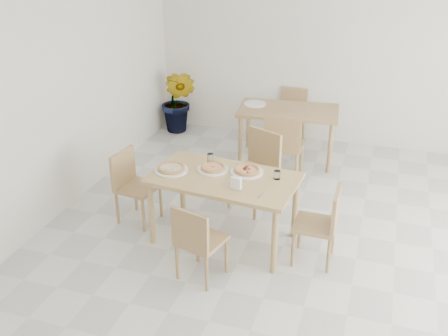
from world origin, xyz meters
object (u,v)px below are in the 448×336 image
(pizza_pepperoni, at_px, (247,170))
(chair_back_s, at_px, (284,143))
(plate_margherita, at_px, (213,169))
(pizza_margherita, at_px, (213,167))
(chair_south, at_px, (197,239))
(chair_east, at_px, (324,221))
(chair_west, at_px, (132,181))
(tumbler_a, at_px, (277,175))
(plate_pepperoni, at_px, (247,172))
(chair_back_n, at_px, (292,111))
(pizza_mushroom, at_px, (171,168))
(plate_mushroom, at_px, (171,170))
(napkin_holder, at_px, (236,184))
(second_table, at_px, (288,116))
(plate_empty, at_px, (255,104))
(potted_plant, at_px, (179,101))
(main_table, at_px, (224,184))
(chair_north, at_px, (258,164))
(tumbler_b, at_px, (210,158))

(pizza_pepperoni, bearing_deg, chair_back_s, 85.69)
(plate_margherita, height_order, pizza_margherita, pizza_margherita)
(chair_south, relative_size, chair_east, 0.98)
(chair_west, relative_size, tumbler_a, 9.30)
(plate_pepperoni, relative_size, chair_back_n, 0.43)
(pizza_mushroom, height_order, chair_back_s, chair_back_s)
(pizza_margherita, bearing_deg, pizza_pepperoni, 7.42)
(pizza_margherita, bearing_deg, chair_back_s, 72.33)
(plate_pepperoni, xyz_separation_m, chair_back_n, (-0.06, 2.81, -0.29))
(plate_mushroom, height_order, plate_pepperoni, same)
(chair_south, relative_size, napkin_holder, 6.22)
(pizza_mushroom, xyz_separation_m, chair_back_n, (0.70, 3.01, -0.32))
(plate_pepperoni, bearing_deg, plate_margherita, -172.58)
(chair_east, relative_size, chair_back_n, 1.01)
(plate_pepperoni, height_order, second_table, plate_pepperoni)
(plate_empty, bearing_deg, potted_plant, 160.70)
(chair_south, bearing_deg, pizza_mushroom, -37.82)
(pizza_pepperoni, bearing_deg, second_table, 89.57)
(main_table, bearing_deg, pizza_mushroom, -171.15)
(chair_north, bearing_deg, chair_back_s, 102.16)
(chair_south, distance_m, plate_empty, 3.06)
(chair_south, xyz_separation_m, second_table, (0.24, 2.98, 0.20))
(tumbler_a, distance_m, tumbler_b, 0.80)
(chair_north, height_order, tumbler_b, chair_north)
(main_table, bearing_deg, plate_mushroom, -171.15)
(pizza_margherita, distance_m, second_table, 2.17)
(plate_pepperoni, bearing_deg, napkin_holder, -90.46)
(pizza_pepperoni, relative_size, potted_plant, 0.33)
(chair_south, height_order, plate_margherita, chair_south)
(plate_pepperoni, bearing_deg, pizza_mushroom, -165.73)
(main_table, xyz_separation_m, chair_back_n, (0.13, 2.97, -0.20))
(chair_south, bearing_deg, napkin_holder, -98.67)
(plate_pepperoni, distance_m, pizza_pepperoni, 0.02)
(chair_south, height_order, chair_north, chair_north)
(plate_pepperoni, xyz_separation_m, pizza_margherita, (-0.35, -0.05, 0.02))
(chair_north, height_order, pizza_margherita, chair_north)
(pizza_mushroom, bearing_deg, napkin_holder, -14.17)
(pizza_margherita, xyz_separation_m, pizza_pepperoni, (0.35, 0.05, 0.00))
(main_table, distance_m, chair_east, 1.06)
(chair_south, distance_m, plate_margherita, 0.91)
(napkin_holder, bearing_deg, main_table, 137.09)
(chair_back_s, bearing_deg, chair_east, 113.69)
(chair_south, height_order, tumbler_b, tumbler_b)
(tumbler_b, distance_m, chair_back_n, 2.71)
(chair_west, xyz_separation_m, pizza_mushroom, (0.55, -0.13, 0.30))
(tumbler_b, bearing_deg, plate_margherita, -63.65)
(main_table, distance_m, chair_south, 0.76)
(chair_back_n, bearing_deg, second_table, -81.06)
(pizza_mushroom, distance_m, napkin_holder, 0.78)
(second_table, xyz_separation_m, chair_back_n, (-0.08, 0.73, -0.19))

